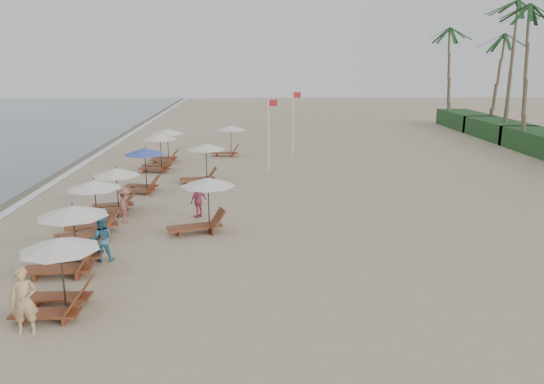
{
  "coord_description": "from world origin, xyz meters",
  "views": [
    {
      "loc": [
        0.09,
        -16.34,
        6.9
      ],
      "look_at": [
        1.0,
        5.84,
        1.3
      ],
      "focal_mm": 35.01,
      "sensor_mm": 36.0,
      "label": 1
    }
  ],
  "objects_px": {
    "inland_station_1": "(202,159)",
    "lounger_station_3": "(113,191)",
    "lounger_station_4": "(142,169)",
    "beachgoer_far_a": "(198,201)",
    "inland_station_0": "(201,202)",
    "beachgoer_mid_a": "(102,239)",
    "lounger_station_5": "(157,153)",
    "beachgoer_near": "(24,301)",
    "lounger_station_6": "(165,144)",
    "lounger_station_1": "(67,240)",
    "flag_pole_near": "(269,131)",
    "inland_station_2": "(228,137)",
    "beachgoer_mid_b": "(125,205)",
    "lounger_station_2": "(89,212)",
    "lounger_station_0": "(55,275)"
  },
  "relations": [
    {
      "from": "lounger_station_5",
      "to": "beachgoer_near",
      "type": "height_order",
      "value": "lounger_station_5"
    },
    {
      "from": "inland_station_0",
      "to": "inland_station_2",
      "type": "relative_size",
      "value": 1.09
    },
    {
      "from": "lounger_station_6",
      "to": "beachgoer_mid_a",
      "type": "relative_size",
      "value": 1.52
    },
    {
      "from": "lounger_station_2",
      "to": "beachgoer_near",
      "type": "relative_size",
      "value": 1.47
    },
    {
      "from": "inland_station_0",
      "to": "beachgoer_mid_b",
      "type": "distance_m",
      "value": 3.72
    },
    {
      "from": "lounger_station_4",
      "to": "beachgoer_far_a",
      "type": "xyz_separation_m",
      "value": [
        3.39,
        -4.78,
        -0.49
      ]
    },
    {
      "from": "lounger_station_3",
      "to": "beachgoer_mid_a",
      "type": "relative_size",
      "value": 1.55
    },
    {
      "from": "inland_station_0",
      "to": "beachgoer_mid_b",
      "type": "relative_size",
      "value": 1.87
    },
    {
      "from": "inland_station_0",
      "to": "beachgoer_mid_a",
      "type": "xyz_separation_m",
      "value": [
        -3.2,
        -3.07,
        -0.47
      ]
    },
    {
      "from": "lounger_station_0",
      "to": "lounger_station_3",
      "type": "distance_m",
      "value": 9.92
    },
    {
      "from": "flag_pole_near",
      "to": "inland_station_2",
      "type": "bearing_deg",
      "value": 115.67
    },
    {
      "from": "lounger_station_1",
      "to": "lounger_station_2",
      "type": "xyz_separation_m",
      "value": [
        -0.26,
        3.45,
        -0.01
      ]
    },
    {
      "from": "inland_station_0",
      "to": "lounger_station_6",
      "type": "bearing_deg",
      "value": 103.92
    },
    {
      "from": "beachgoer_mid_b",
      "to": "inland_station_2",
      "type": "bearing_deg",
      "value": -19.86
    },
    {
      "from": "lounger_station_2",
      "to": "lounger_station_3",
      "type": "bearing_deg",
      "value": 88.51
    },
    {
      "from": "lounger_station_3",
      "to": "lounger_station_6",
      "type": "height_order",
      "value": "lounger_station_6"
    },
    {
      "from": "beachgoer_far_a",
      "to": "lounger_station_2",
      "type": "bearing_deg",
      "value": -17.82
    },
    {
      "from": "inland_station_0",
      "to": "lounger_station_1",
      "type": "bearing_deg",
      "value": -136.65
    },
    {
      "from": "lounger_station_0",
      "to": "inland_station_1",
      "type": "distance_m",
      "value": 16.22
    },
    {
      "from": "beachgoer_mid_a",
      "to": "beachgoer_far_a",
      "type": "bearing_deg",
      "value": -128.29
    },
    {
      "from": "lounger_station_0",
      "to": "lounger_station_6",
      "type": "xyz_separation_m",
      "value": [
        -0.4,
        22.29,
        0.13
      ]
    },
    {
      "from": "beachgoer_far_a",
      "to": "lounger_station_3",
      "type": "bearing_deg",
      "value": -61.11
    },
    {
      "from": "lounger_station_6",
      "to": "beachgoer_near",
      "type": "xyz_separation_m",
      "value": [
        -0.01,
        -23.41,
        -0.36
      ]
    },
    {
      "from": "lounger_station_4",
      "to": "lounger_station_5",
      "type": "xyz_separation_m",
      "value": [
        -0.13,
        5.48,
        -0.08
      ]
    },
    {
      "from": "beachgoer_near",
      "to": "beachgoer_mid_a",
      "type": "bearing_deg",
      "value": 70.36
    },
    {
      "from": "lounger_station_5",
      "to": "lounger_station_6",
      "type": "distance_m",
      "value": 2.97
    },
    {
      "from": "lounger_station_6",
      "to": "inland_station_0",
      "type": "relative_size",
      "value": 0.84
    },
    {
      "from": "lounger_station_6",
      "to": "beachgoer_mid_b",
      "type": "bearing_deg",
      "value": -88.43
    },
    {
      "from": "inland_station_0",
      "to": "flag_pole_near",
      "type": "bearing_deg",
      "value": 74.94
    },
    {
      "from": "lounger_station_5",
      "to": "beachgoer_mid_a",
      "type": "xyz_separation_m",
      "value": [
        0.64,
        -15.39,
        -0.37
      ]
    },
    {
      "from": "lounger_station_5",
      "to": "inland_station_1",
      "type": "distance_m",
      "value": 4.54
    },
    {
      "from": "lounger_station_3",
      "to": "inland_station_0",
      "type": "distance_m",
      "value": 5.17
    },
    {
      "from": "lounger_station_4",
      "to": "inland_station_0",
      "type": "xyz_separation_m",
      "value": [
        3.71,
        -6.84,
        0.02
      ]
    },
    {
      "from": "inland_station_1",
      "to": "beachgoer_mid_a",
      "type": "bearing_deg",
      "value": -101.53
    },
    {
      "from": "lounger_station_5",
      "to": "lounger_station_6",
      "type": "relative_size",
      "value": 1.03
    },
    {
      "from": "inland_station_1",
      "to": "lounger_station_3",
      "type": "bearing_deg",
      "value": -120.08
    },
    {
      "from": "beachgoer_mid_a",
      "to": "beachgoer_mid_b",
      "type": "height_order",
      "value": "beachgoer_mid_a"
    },
    {
      "from": "lounger_station_6",
      "to": "lounger_station_4",
      "type": "bearing_deg",
      "value": -89.48
    },
    {
      "from": "lounger_station_5",
      "to": "beachgoer_mid_a",
      "type": "bearing_deg",
      "value": -87.62
    },
    {
      "from": "lounger_station_0",
      "to": "lounger_station_2",
      "type": "height_order",
      "value": "lounger_station_2"
    },
    {
      "from": "beachgoer_mid_a",
      "to": "flag_pole_near",
      "type": "xyz_separation_m",
      "value": [
        6.36,
        14.81,
        1.78
      ]
    },
    {
      "from": "lounger_station_4",
      "to": "beachgoer_near",
      "type": "distance_m",
      "value": 14.96
    },
    {
      "from": "inland_station_1",
      "to": "flag_pole_near",
      "type": "relative_size",
      "value": 0.58
    },
    {
      "from": "inland_station_0",
      "to": "inland_station_1",
      "type": "bearing_deg",
      "value": 94.69
    },
    {
      "from": "lounger_station_6",
      "to": "inland_station_0",
      "type": "bearing_deg",
      "value": -76.08
    },
    {
      "from": "lounger_station_1",
      "to": "lounger_station_3",
      "type": "xyz_separation_m",
      "value": [
        -0.17,
        6.76,
        0.01
      ]
    },
    {
      "from": "beachgoer_mid_a",
      "to": "inland_station_0",
      "type": "bearing_deg",
      "value": -145.2
    },
    {
      "from": "lounger_station_3",
      "to": "lounger_station_6",
      "type": "distance_m",
      "value": 12.42
    },
    {
      "from": "flag_pole_near",
      "to": "beachgoer_far_a",
      "type": "bearing_deg",
      "value": -109.78
    },
    {
      "from": "lounger_station_1",
      "to": "flag_pole_near",
      "type": "bearing_deg",
      "value": 65.04
    }
  ]
}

